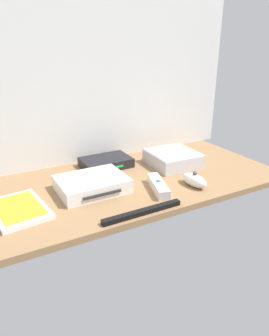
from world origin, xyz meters
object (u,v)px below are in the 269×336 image
Objects in this scene: game_console at (92,184)px; remote_wand at (158,186)px; mini_computer at (173,158)px; remote_nunchuk at (194,180)px; network_router at (106,162)px; sensor_bar at (143,212)px; game_case at (19,209)px.

game_console is 1.39× the size of remote_wand.
mini_computer is 19.36cm from remote_nunchuk.
network_router is 1.75× the size of remote_nunchuk.
network_router is 37.18cm from sensor_bar.
game_case reaches higher than sensor_bar.
game_case is 53.97cm from remote_nunchuk.
network_router is at bearing 155.55° from mini_computer.
sensor_bar is at bearing -37.91° from game_case.
remote_wand is at bearing -77.40° from network_router.
mini_computer is 1.15× the size of remote_wand.
network_router is at bearing 81.20° from sensor_bar.
game_case is at bearing -172.83° from remote_wand.
remote_wand is 0.63× the size of sensor_bar.
remote_wand is 12.41cm from remote_nunchuk.
remote_wand is (6.25, -26.32, -0.19)cm from network_router.
game_console is at bearing -0.14° from game_case.
sensor_bar is (-28.36, -26.34, -1.94)cm from mini_computer.
remote_nunchuk is at bearing 3.45° from remote_wand.
mini_computer is at bearing 70.97° from remote_nunchuk.
sensor_bar is at bearing -72.24° from game_console.
mini_computer is 1.69× the size of remote_nunchuk.
network_router is (34.73, 19.24, 0.94)cm from game_case.
game_case is (-57.67, -8.81, -1.88)cm from mini_computer.
mini_computer is (34.97, 6.07, 0.44)cm from game_console.
remote_nunchuk reaches higher than network_router.
remote_nunchuk reaches higher than game_console.
game_console reaches higher than game_case.
sensor_bar is (-11.67, -10.45, -0.81)cm from remote_wand.
sensor_bar is at bearing -99.14° from network_router.
sensor_bar is at bearing -137.12° from mini_computer.
remote_wand is at bearing -16.83° from game_case.
remote_wand is at bearing -28.54° from game_console.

